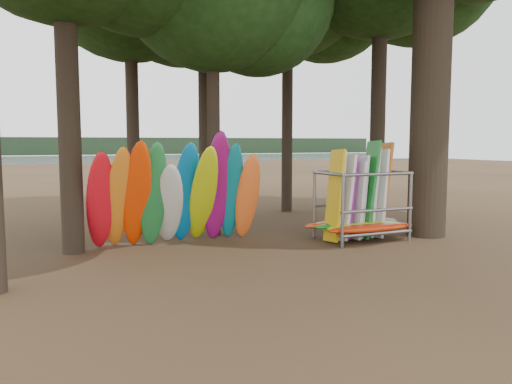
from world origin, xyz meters
name	(u,v)px	position (x,y,z in m)	size (l,w,h in m)	color
ground	(294,250)	(0.00, 0.00, 0.00)	(120.00, 120.00, 0.00)	#47331E
lake	(89,163)	(0.00, 60.00, 0.00)	(160.00, 160.00, 0.00)	gray
far_shore	(69,146)	(0.00, 110.00, 2.00)	(160.00, 4.00, 4.00)	black
kayak_row	(179,196)	(-2.61, 1.78, 1.36)	(4.77, 2.05, 3.26)	red
storage_rack	(361,207)	(2.41, 0.46, 0.95)	(3.23, 1.54, 2.88)	gray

